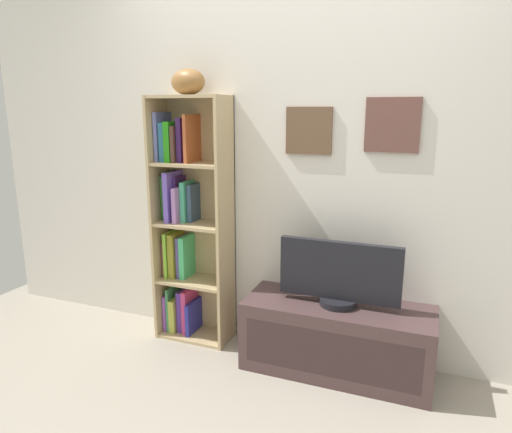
{
  "coord_description": "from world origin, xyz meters",
  "views": [
    {
      "loc": [
        0.8,
        -1.64,
        1.57
      ],
      "look_at": [
        -0.18,
        0.85,
        0.94
      ],
      "focal_mm": 32.12,
      "sensor_mm": 36.0,
      "label": 1
    }
  ],
  "objects_px": {
    "football": "(188,82)",
    "tv_stand": "(336,338)",
    "television": "(339,275)",
    "bookshelf": "(187,223)"
  },
  "relations": [
    {
      "from": "television",
      "to": "bookshelf",
      "type": "bearing_deg",
      "value": 174.15
    },
    {
      "from": "bookshelf",
      "to": "tv_stand",
      "type": "bearing_deg",
      "value": -5.91
    },
    {
      "from": "football",
      "to": "tv_stand",
      "type": "xyz_separation_m",
      "value": [
        1.01,
        -0.08,
        -1.51
      ]
    },
    {
      "from": "tv_stand",
      "to": "television",
      "type": "distance_m",
      "value": 0.41
    },
    {
      "from": "football",
      "to": "bookshelf",
      "type": "bearing_deg",
      "value": 154.1
    },
    {
      "from": "bookshelf",
      "to": "television",
      "type": "relative_size",
      "value": 2.32
    },
    {
      "from": "bookshelf",
      "to": "football",
      "type": "height_order",
      "value": "football"
    },
    {
      "from": "television",
      "to": "tv_stand",
      "type": "bearing_deg",
      "value": -90.0
    },
    {
      "from": "football",
      "to": "tv_stand",
      "type": "distance_m",
      "value": 1.82
    },
    {
      "from": "bookshelf",
      "to": "tv_stand",
      "type": "distance_m",
      "value": 1.23
    }
  ]
}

